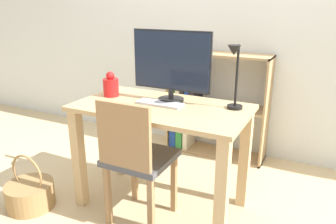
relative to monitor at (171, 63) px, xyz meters
name	(u,v)px	position (x,y,z in m)	size (l,w,h in m)	color
ground_plane	(162,203)	(-0.01, -0.13, -1.03)	(10.00, 10.00, 0.00)	#CCB284
wall_back	(221,15)	(-0.01, 1.04, 0.27)	(8.00, 0.05, 2.60)	silver
desk	(161,128)	(-0.01, -0.13, -0.43)	(1.16, 0.63, 0.76)	tan
monitor	(171,63)	(0.00, 0.00, 0.00)	(0.57, 0.18, 0.48)	#232326
keyboard	(160,104)	(-0.03, -0.12, -0.26)	(0.32, 0.11, 0.02)	#B2B2B7
vase	(111,86)	(-0.44, -0.09, -0.19)	(0.11, 0.11, 0.18)	red
desk_lamp	(235,71)	(0.45, -0.03, -0.01)	(0.10, 0.19, 0.42)	black
chair	(136,157)	(-0.06, -0.39, -0.54)	(0.40, 0.40, 0.87)	#4C4C51
bookshelf	(198,103)	(-0.14, 0.87, -0.54)	(0.94, 0.28, 0.98)	tan
basket	(30,194)	(-0.85, -0.59, -0.92)	(0.34, 0.34, 0.41)	#997547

